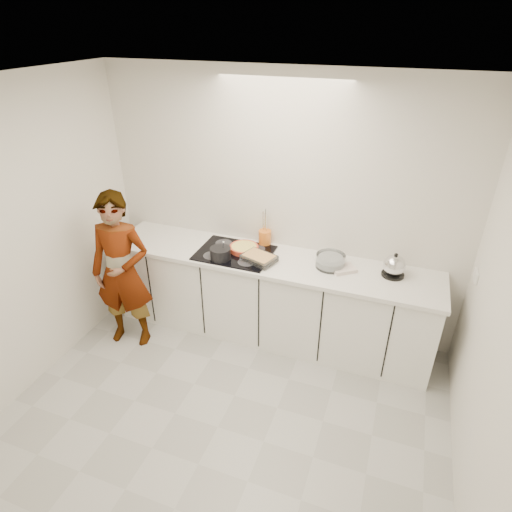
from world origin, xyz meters
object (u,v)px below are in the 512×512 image
(baking_dish, at_px, (259,258))
(utensil_crock, at_px, (265,238))
(saucepan, at_px, (220,253))
(mixing_bowl, at_px, (330,261))
(hob, at_px, (235,253))
(kettle, at_px, (394,266))
(tart_dish, at_px, (244,248))
(cook, at_px, (122,272))

(baking_dish, height_order, utensil_crock, utensil_crock)
(saucepan, bearing_deg, mixing_bowl, 12.63)
(hob, bearing_deg, baking_dish, -14.89)
(mixing_bowl, distance_m, kettle, 0.56)
(baking_dish, bearing_deg, saucepan, -166.83)
(saucepan, bearing_deg, tart_dish, 56.70)
(saucepan, distance_m, mixing_bowl, 1.03)
(baking_dish, height_order, kettle, kettle)
(utensil_crock, bearing_deg, mixing_bowl, -16.36)
(kettle, xyz_separation_m, utensil_crock, (-1.27, 0.17, -0.02))
(saucepan, bearing_deg, cook, -156.46)
(hob, xyz_separation_m, saucepan, (-0.08, -0.16, 0.06))
(kettle, distance_m, cook, 2.53)
(hob, bearing_deg, saucepan, -116.30)
(kettle, relative_size, cook, 0.16)
(hob, xyz_separation_m, cook, (-0.95, -0.54, -0.11))
(saucepan, xyz_separation_m, cook, (-0.87, -0.38, -0.18))
(kettle, bearing_deg, mixing_bowl, -175.67)
(tart_dish, height_order, utensil_crock, utensil_crock)
(mixing_bowl, relative_size, kettle, 1.06)
(hob, height_order, cook, cook)
(saucepan, height_order, mixing_bowl, saucepan)
(saucepan, xyz_separation_m, mixing_bowl, (1.01, 0.23, -0.01))
(mixing_bowl, height_order, utensil_crock, utensil_crock)
(hob, xyz_separation_m, utensil_crock, (0.22, 0.28, 0.07))
(tart_dish, relative_size, kettle, 1.43)
(tart_dish, distance_m, saucepan, 0.27)
(saucepan, relative_size, utensil_crock, 1.64)
(hob, xyz_separation_m, tart_dish, (0.07, 0.07, 0.03))
(mixing_bowl, xyz_separation_m, kettle, (0.56, 0.04, 0.04))
(utensil_crock, bearing_deg, cook, -145.04)
(utensil_crock, distance_m, cook, 1.44)
(baking_dish, bearing_deg, tart_dish, 145.45)
(tart_dish, relative_size, mixing_bowl, 1.36)
(hob, height_order, mixing_bowl, mixing_bowl)
(tart_dish, height_order, mixing_bowl, mixing_bowl)
(baking_dish, relative_size, mixing_bowl, 1.29)
(tart_dish, distance_m, baking_dish, 0.25)
(utensil_crock, bearing_deg, baking_dish, -79.64)
(tart_dish, distance_m, mixing_bowl, 0.86)
(mixing_bowl, bearing_deg, baking_dish, -167.66)
(saucepan, bearing_deg, baking_dish, 13.17)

